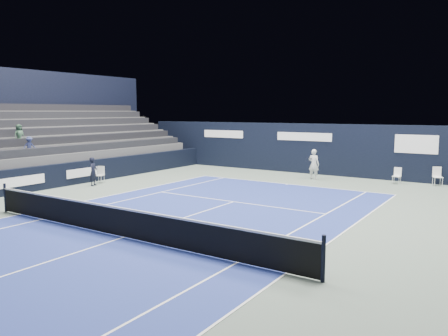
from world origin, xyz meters
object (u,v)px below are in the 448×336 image
Objects in this scene: folding_chair_back_b at (437,175)px; tennis_net at (123,221)px; line_judge_chair at (100,173)px; folding_chair_back_a at (397,174)px; tennis_player at (314,164)px.

tennis_net is (-6.68, -15.79, -0.05)m from folding_chair_back_b.
line_judge_chair is 10.98m from tennis_net.
tennis_player is (-4.34, -0.96, 0.36)m from folding_chair_back_a.
tennis_net is 7.46× the size of tennis_player.
line_judge_chair is 0.07× the size of tennis_net.
folding_chair_back_a is at bearing 12.56° from line_judge_chair.
tennis_player is at bearing 88.17° from tennis_net.
tennis_player reaches higher than folding_chair_back_a.
folding_chair_back_a is 0.97× the size of line_judge_chair.
folding_chair_back_b is 0.08× the size of tennis_net.
folding_chair_back_a is at bearing 12.45° from tennis_player.
line_judge_chair is at bearing -144.79° from folding_chair_back_a.
line_judge_chair is at bearing -140.37° from tennis_player.
folding_chair_back_b reaches higher than folding_chair_back_a.
folding_chair_back_a is 4.46m from tennis_player.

